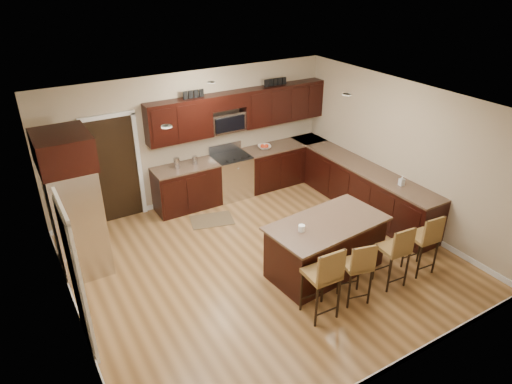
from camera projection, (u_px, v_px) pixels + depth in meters
floor at (264, 262)px, 7.74m from camera, size 6.00×6.00×0.00m
ceiling at (266, 107)px, 6.50m from camera, size 6.00×6.00×0.00m
wall_back at (194, 138)px, 9.22m from camera, size 6.00×0.00×6.00m
wall_left at (64, 247)px, 5.76m from camera, size 0.00×5.50×5.50m
wall_right at (402, 154)px, 8.48m from camera, size 0.00×5.50×5.50m
base_cabinets at (306, 181)px, 9.50m from camera, size 4.02×3.96×0.92m
upper_cabinets at (242, 109)px, 9.34m from camera, size 4.00×0.33×0.80m
range at (231, 176)px, 9.70m from camera, size 0.76×0.64×1.11m
microwave at (226, 122)px, 9.29m from camera, size 0.76×0.31×0.40m
doorway at (115, 170)px, 8.60m from camera, size 0.85×0.03×2.06m
pantry_door at (75, 280)px, 5.69m from camera, size 0.03×0.80×2.04m
letter_decor at (236, 88)px, 9.07m from camera, size 2.20×0.03×0.15m
island at (325, 248)px, 7.35m from camera, size 2.00×1.18×0.92m
stool_left at (324, 275)px, 6.23m from camera, size 0.46×0.46×1.18m
stool_mid at (358, 266)px, 6.57m from camera, size 0.47×0.47×1.04m
stool_right at (396, 250)px, 6.90m from camera, size 0.43×0.43×1.07m
refrigerator at (74, 203)px, 7.09m from camera, size 0.79×0.98×2.35m
floor_mat at (212, 220)px, 8.97m from camera, size 0.93×0.73×0.01m
fruit_bowl at (265, 147)px, 9.86m from camera, size 0.37×0.37×0.07m
soap_bottle at (402, 181)px, 8.24m from camera, size 0.09×0.10×0.19m
canister_tall at (177, 163)px, 8.90m from camera, size 0.12×0.12×0.22m
canister_short at (195, 160)px, 9.09m from camera, size 0.11×0.11×0.17m
island_jar at (302, 228)px, 6.87m from camera, size 0.10×0.10×0.10m
stool_extra at (426, 238)px, 7.20m from camera, size 0.43×0.43×1.07m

